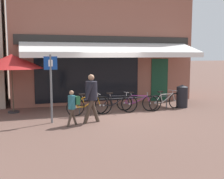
# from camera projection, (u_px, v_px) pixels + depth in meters

# --- Properties ---
(ground_plane) EXTENTS (160.00, 160.00, 0.00)m
(ground_plane) POSITION_uv_depth(u_px,v_px,m) (119.00, 115.00, 10.69)
(ground_plane) COLOR brown
(shop_front) EXTENTS (8.81, 4.70, 5.50)m
(shop_front) POSITION_uv_depth(u_px,v_px,m) (100.00, 46.00, 14.40)
(shop_front) COLOR #8E5647
(shop_front) RESTS_ON ground_plane
(bike_rack_rail) EXTENTS (3.88, 0.04, 0.57)m
(bike_rack_rail) POSITION_uv_depth(u_px,v_px,m) (125.00, 100.00, 11.40)
(bike_rack_rail) COLOR #47494F
(bike_rack_rail) RESTS_ON ground_plane
(bicycle_orange) EXTENTS (1.70, 0.52, 0.86)m
(bicycle_orange) POSITION_uv_depth(u_px,v_px,m) (88.00, 105.00, 10.65)
(bicycle_orange) COLOR black
(bicycle_orange) RESTS_ON ground_plane
(bicycle_black) EXTENTS (1.78, 0.52, 0.84)m
(bicycle_black) POSITION_uv_depth(u_px,v_px,m) (116.00, 104.00, 11.03)
(bicycle_black) COLOR black
(bicycle_black) RESTS_ON ground_plane
(bicycle_purple) EXTENTS (1.60, 0.78, 0.80)m
(bicycle_purple) POSITION_uv_depth(u_px,v_px,m) (137.00, 102.00, 11.53)
(bicycle_purple) COLOR black
(bicycle_purple) RESTS_ON ground_plane
(bicycle_silver) EXTENTS (1.73, 0.62, 0.81)m
(bicycle_silver) POSITION_uv_depth(u_px,v_px,m) (165.00, 101.00, 11.78)
(bicycle_silver) COLOR black
(bicycle_silver) RESTS_ON ground_plane
(pedestrian_adult) EXTENTS (0.64, 0.55, 1.67)m
(pedestrian_adult) POSITION_uv_depth(u_px,v_px,m) (91.00, 94.00, 9.43)
(pedestrian_adult) COLOR #47382D
(pedestrian_adult) RESTS_ON ground_plane
(pedestrian_child) EXTENTS (0.46, 0.42, 1.17)m
(pedestrian_child) POSITION_uv_depth(u_px,v_px,m) (73.00, 104.00, 9.06)
(pedestrian_child) COLOR #47382D
(pedestrian_child) RESTS_ON ground_plane
(litter_bin) EXTENTS (0.50, 0.50, 1.00)m
(litter_bin) POSITION_uv_depth(u_px,v_px,m) (182.00, 96.00, 12.24)
(litter_bin) COLOR black
(litter_bin) RESTS_ON ground_plane
(parking_sign) EXTENTS (0.44, 0.07, 2.31)m
(parking_sign) POSITION_uv_depth(u_px,v_px,m) (51.00, 81.00, 9.34)
(parking_sign) COLOR slate
(parking_sign) RESTS_ON ground_plane
(cafe_parasol) EXTENTS (2.47, 2.47, 2.32)m
(cafe_parasol) POSITION_uv_depth(u_px,v_px,m) (11.00, 62.00, 10.95)
(cafe_parasol) COLOR #4C3D2D
(cafe_parasol) RESTS_ON ground_plane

